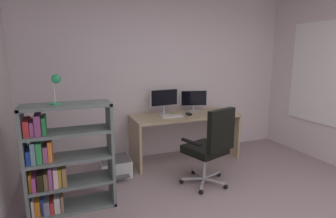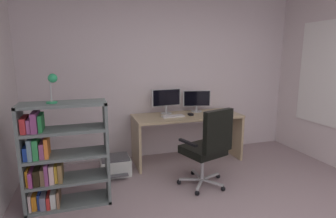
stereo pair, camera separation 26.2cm
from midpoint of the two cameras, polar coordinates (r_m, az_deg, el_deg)
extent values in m
cube|color=silver|center=(4.48, -2.61, 7.95)|extent=(4.42, 0.10, 2.79)
cube|color=white|center=(4.75, 29.10, 6.54)|extent=(0.01, 1.22, 1.49)
cube|color=white|center=(4.75, 29.05, 6.54)|extent=(0.02, 1.30, 1.57)
cube|color=tan|center=(4.25, 1.87, -1.43)|extent=(1.67, 0.66, 0.04)
cube|color=tan|center=(4.11, -8.78, -7.39)|extent=(0.04, 0.63, 0.70)
cube|color=tan|center=(4.72, 11.03, -4.97)|extent=(0.04, 0.63, 0.70)
cylinder|color=#B2B5B7|center=(4.31, -2.58, -0.94)|extent=(0.18, 0.18, 0.01)
cylinder|color=#B2B5B7|center=(4.30, -2.59, -0.02)|extent=(0.03, 0.03, 0.13)
cube|color=#B7BABC|center=(4.26, -2.61, 2.44)|extent=(0.48, 0.08, 0.27)
cube|color=black|center=(4.24, -2.50, 2.40)|extent=(0.45, 0.05, 0.25)
cylinder|color=#B2B5B7|center=(4.50, 3.73, -0.41)|extent=(0.18, 0.18, 0.01)
cylinder|color=#B2B5B7|center=(4.49, 3.74, 0.25)|extent=(0.03, 0.03, 0.09)
cube|color=#B7BABC|center=(4.47, 3.77, 2.33)|extent=(0.45, 0.14, 0.26)
cube|color=black|center=(4.44, 3.82, 2.28)|extent=(0.41, 0.10, 0.24)
cube|color=silver|center=(4.09, -1.05, -1.54)|extent=(0.34, 0.14, 0.02)
cube|color=black|center=(4.21, 2.63, -1.07)|extent=(0.06, 0.10, 0.03)
cube|color=#B7BABC|center=(3.78, 7.16, -13.65)|extent=(0.29, 0.12, 0.02)
sphere|color=black|center=(3.90, 8.69, -13.53)|extent=(0.06, 0.06, 0.06)
cube|color=#B7BABC|center=(3.80, 4.45, -13.44)|extent=(0.03, 0.30, 0.02)
sphere|color=black|center=(3.94, 3.45, -13.13)|extent=(0.06, 0.06, 0.06)
cube|color=#B7BABC|center=(3.66, 3.13, -14.44)|extent=(0.30, 0.12, 0.02)
sphere|color=black|center=(3.67, 0.71, -15.10)|extent=(0.06, 0.06, 0.06)
cube|color=#B7BABC|center=(3.55, 5.14, -15.36)|extent=(0.20, 0.26, 0.02)
sphere|color=black|center=(3.44, 4.72, -17.06)|extent=(0.06, 0.06, 0.06)
cube|color=#B7BABC|center=(3.63, 7.71, -14.82)|extent=(0.20, 0.26, 0.02)
sphere|color=black|center=(3.59, 9.96, -15.87)|extent=(0.06, 0.06, 0.06)
cylinder|color=#B7BABC|center=(3.61, 5.57, -11.82)|extent=(0.04, 0.04, 0.35)
cube|color=black|center=(3.53, 5.64, -8.46)|extent=(0.58, 0.57, 0.10)
cube|color=black|center=(3.27, 8.90, -4.49)|extent=(0.43, 0.20, 0.51)
cube|color=black|center=(3.31, 2.61, -7.01)|extent=(0.14, 0.31, 0.03)
cube|color=black|center=(3.66, 8.47, -5.34)|extent=(0.14, 0.31, 0.03)
cube|color=slate|center=(3.21, -30.02, -9.91)|extent=(0.03, 0.35, 1.17)
cube|color=slate|center=(3.18, -14.31, -8.84)|extent=(0.03, 0.35, 1.17)
cube|color=slate|center=(3.02, -22.99, 0.68)|extent=(0.90, 0.35, 0.03)
cube|color=slate|center=(3.40, -21.43, -18.46)|extent=(0.90, 0.35, 0.03)
cube|color=slate|center=(3.27, -21.80, -14.12)|extent=(0.83, 0.35, 0.03)
cube|color=slate|center=(3.17, -22.18, -9.46)|extent=(0.83, 0.35, 0.03)
cube|color=slate|center=(3.08, -22.58, -4.51)|extent=(0.83, 0.35, 0.03)
cube|color=beige|center=(3.38, -28.55, -17.26)|extent=(0.03, 0.26, 0.18)
cube|color=orange|center=(3.39, -27.78, -17.25)|extent=(0.05, 0.26, 0.16)
cube|color=#2543A1|center=(3.39, -27.03, -17.17)|extent=(0.03, 0.25, 0.17)
cube|color=gray|center=(3.37, -26.28, -17.40)|extent=(0.06, 0.28, 0.15)
cube|color=red|center=(3.37, -25.38, -17.50)|extent=(0.04, 0.27, 0.13)
cube|color=silver|center=(3.37, -24.47, -17.06)|extent=(0.06, 0.29, 0.17)
cube|color=#916D4F|center=(3.35, -23.62, -16.99)|extent=(0.03, 0.29, 0.19)
cube|color=orange|center=(3.27, -29.00, -12.76)|extent=(0.02, 0.29, 0.18)
cube|color=#A03F83|center=(3.26, -28.40, -13.03)|extent=(0.04, 0.31, 0.16)
cube|color=black|center=(3.26, -27.40, -12.80)|extent=(0.06, 0.31, 0.17)
cube|color=#7B6246|center=(3.25, -26.41, -12.79)|extent=(0.04, 0.28, 0.17)
cube|color=#8D4983|center=(3.23, -25.69, -12.32)|extent=(0.04, 0.32, 0.22)
cube|color=beige|center=(3.24, -24.79, -12.37)|extent=(0.05, 0.31, 0.20)
cube|color=gold|center=(3.24, -24.04, -12.42)|extent=(0.03, 0.26, 0.19)
cube|color=olive|center=(3.22, -23.30, -12.38)|extent=(0.04, 0.27, 0.20)
cube|color=#2044B1|center=(3.18, -29.32, -8.37)|extent=(0.04, 0.29, 0.14)
cube|color=slate|center=(3.15, -28.61, -7.73)|extent=(0.04, 0.29, 0.22)
cube|color=green|center=(3.14, -27.65, -7.73)|extent=(0.05, 0.27, 0.21)
cube|color=#9B4E7F|center=(3.15, -26.59, -8.05)|extent=(0.04, 0.26, 0.16)
cube|color=orange|center=(3.13, -25.81, -7.64)|extent=(0.04, 0.24, 0.21)
cube|color=#C02F33|center=(3.09, -29.76, -3.29)|extent=(0.05, 0.27, 0.16)
cube|color=#A05491|center=(3.10, -28.81, -3.35)|extent=(0.04, 0.28, 0.14)
cube|color=#88437B|center=(3.08, -27.90, -2.71)|extent=(0.06, 0.31, 0.20)
cube|color=#288B44|center=(3.08, -26.91, -2.91)|extent=(0.04, 0.25, 0.17)
cylinder|color=#27A061|center=(3.02, -25.01, 0.99)|extent=(0.11, 0.11, 0.02)
cylinder|color=silver|center=(3.00, -25.19, 3.16)|extent=(0.01, 0.01, 0.22)
sphere|color=#27A061|center=(2.99, -24.89, 5.78)|extent=(0.09, 0.09, 0.09)
cube|color=silver|center=(3.96, -12.94, -11.94)|extent=(0.41, 0.36, 0.23)
cube|color=#4C4C51|center=(3.91, -13.03, -10.23)|extent=(0.38, 0.34, 0.02)
cube|color=#4C4C51|center=(3.78, -12.37, -13.86)|extent=(0.29, 0.10, 0.01)
camera|label=1|loc=(0.13, -91.98, -0.40)|focal=28.92mm
camera|label=2|loc=(0.13, 88.02, 0.40)|focal=28.92mm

